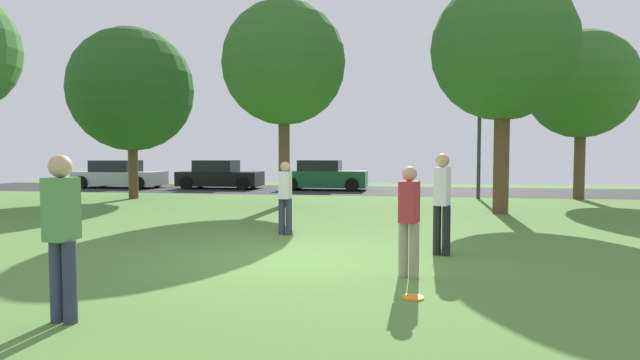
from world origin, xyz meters
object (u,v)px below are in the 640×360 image
birch_tree_lone (284,64)px  parked_car_silver (119,175)px  oak_tree_left (581,85)px  parked_car_black (219,176)px  frisbee_disc (412,297)px  person_thrower (409,217)px  person_bystander (62,230)px  street_lamp_post (479,141)px  parked_car_green (323,176)px  person_catcher (442,199)px  oak_tree_center (132,90)px  maple_tree_near (503,50)px  person_walking (285,195)px

birch_tree_lone → parked_car_silver: size_ratio=1.54×
oak_tree_left → parked_car_black: oak_tree_left is taller
birch_tree_lone → frisbee_disc: (4.13, -10.44, -4.77)m
oak_tree_left → person_thrower: bearing=-115.7°
person_bystander → street_lamp_post: size_ratio=0.39×
oak_tree_left → street_lamp_post: 4.41m
frisbee_disc → parked_car_green: (-4.04, 18.15, 0.66)m
frisbee_disc → parked_car_silver: (-14.79, 17.96, 0.64)m
person_thrower → person_bystander: 4.39m
oak_tree_left → parked_car_green: bearing=162.3°
person_catcher → street_lamp_post: size_ratio=0.39×
parked_car_silver → oak_tree_center: bearing=-54.4°
person_thrower → parked_car_green: bearing=32.2°
maple_tree_near → person_catcher: (-2.16, -6.65, -3.81)m
person_bystander → frisbee_disc: size_ratio=6.47×
maple_tree_near → person_bystander: (-6.29, -10.89, -3.82)m
person_walking → parked_car_silver: person_walking is taller
birch_tree_lone → person_bystander: bearing=-87.4°
oak_tree_center → person_catcher: oak_tree_center is taller
parked_car_silver → person_catcher: bearing=-44.8°
parked_car_green → street_lamp_post: street_lamp_post is taller
person_walking → person_bystander: bearing=174.3°
frisbee_disc → oak_tree_center: bearing=131.2°
person_walking → parked_car_silver: bearing=45.2°
person_catcher → person_walking: 3.64m
birch_tree_lone → frisbee_disc: 12.19m
oak_tree_center → maple_tree_near: maple_tree_near is taller
parked_car_silver → parked_car_green: parked_car_green is taller
person_thrower → parked_car_black: person_thrower is taller
birch_tree_lone → street_lamp_post: (6.87, 3.88, -2.53)m
parked_car_black → oak_tree_left: bearing=-12.3°
maple_tree_near → parked_car_black: bearing=143.8°
oak_tree_left → street_lamp_post: oak_tree_left is taller
street_lamp_post → oak_tree_left: bearing=6.6°
person_bystander → person_walking: 6.05m
maple_tree_near → street_lamp_post: 5.54m
person_bystander → parked_car_silver: person_bystander is taller
oak_tree_left → frisbee_disc: oak_tree_left is taller
birch_tree_lone → parked_car_silver: bearing=144.8°
oak_tree_center → street_lamp_post: 13.74m
person_walking → birch_tree_lone: bearing=17.0°
person_walking → parked_car_green: bearing=8.9°
birch_tree_lone → parked_car_green: (0.09, 7.72, -4.11)m
oak_tree_left → person_thrower: (-6.60, -13.68, -3.55)m
maple_tree_near → person_walking: maple_tree_near is taller
maple_tree_near → frisbee_disc: 10.88m
oak_tree_left → birch_tree_lone: (-10.69, -4.33, 0.37)m
street_lamp_post → oak_tree_center: bearing=-171.1°
person_bystander → parked_car_silver: bearing=34.8°
maple_tree_near → person_bystander: 13.14m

